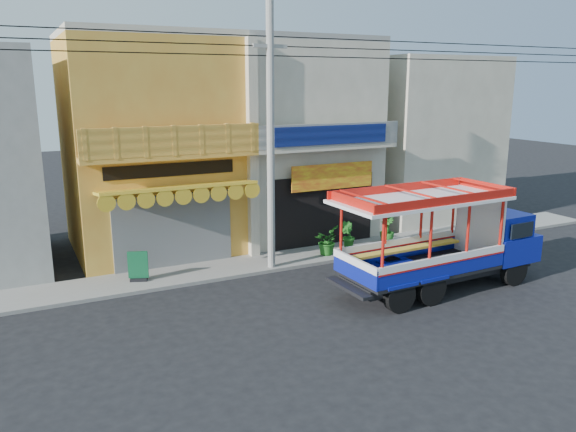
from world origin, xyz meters
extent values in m
plane|color=black|center=(0.00, 0.00, 0.00)|extent=(90.00, 90.00, 0.00)
cube|color=slate|center=(0.00, 4.00, 0.06)|extent=(30.00, 2.00, 0.12)
cube|color=orange|center=(-4.00, 8.00, 4.00)|extent=(6.00, 6.00, 8.00)
cube|color=#595B5E|center=(-4.00, 4.98, 1.40)|extent=(4.20, 0.10, 2.60)
cube|color=orange|center=(-4.00, 4.25, 3.05)|extent=(5.20, 1.50, 0.31)
cube|color=orange|center=(-4.00, 4.65, 4.05)|extent=(6.00, 0.70, 0.18)
cube|color=orange|center=(-4.00, 4.35, 4.60)|extent=(6.00, 0.12, 0.95)
cube|color=black|center=(-4.00, 4.97, 3.55)|extent=(4.50, 0.04, 0.45)
cube|color=#AFA58F|center=(-4.00, 8.00, 8.12)|extent=(6.00, 6.00, 0.24)
cube|color=#AFA58F|center=(2.00, 8.00, 4.00)|extent=(6.00, 6.00, 8.00)
cube|color=black|center=(2.00, 4.98, 1.50)|extent=(4.60, 0.12, 2.80)
cube|color=yellow|center=(2.30, 4.70, 2.90)|extent=(3.60, 0.05, 1.00)
cube|color=#AFA58F|center=(2.00, 4.65, 4.05)|extent=(6.00, 0.70, 0.18)
cube|color=gray|center=(2.00, 4.35, 4.55)|extent=(6.00, 0.12, 0.85)
cube|color=navy|center=(2.00, 4.28, 4.55)|extent=(4.80, 0.06, 0.70)
cube|color=gray|center=(2.00, 8.00, 8.12)|extent=(6.00, 6.00, 0.24)
cube|color=#AFA58F|center=(-1.00, 4.85, 4.00)|extent=(0.35, 0.30, 8.00)
cube|color=#AFA58F|center=(9.00, 8.00, 3.80)|extent=(6.00, 6.00, 7.60)
cylinder|color=gray|center=(-1.00, 3.30, 4.50)|extent=(0.26, 0.26, 9.00)
cube|color=gray|center=(-1.00, 3.30, 7.60)|extent=(1.20, 0.12, 0.12)
cylinder|color=black|center=(0.00, 3.30, 7.30)|extent=(28.00, 0.04, 0.04)
cylinder|color=black|center=(0.00, 3.30, 7.60)|extent=(28.00, 0.04, 0.04)
cylinder|color=black|center=(0.00, 3.30, 7.90)|extent=(28.00, 0.04, 0.04)
cylinder|color=black|center=(5.43, -1.60, 0.49)|extent=(0.99, 0.31, 0.98)
cylinder|color=black|center=(5.37, 0.28, 0.49)|extent=(0.99, 0.31, 0.98)
cylinder|color=black|center=(1.89, -1.71, 0.49)|extent=(0.99, 0.31, 0.98)
cylinder|color=black|center=(1.83, 0.16, 0.49)|extent=(0.99, 0.31, 0.98)
cylinder|color=black|center=(0.71, -1.75, 0.49)|extent=(0.99, 0.31, 0.98)
cylinder|color=black|center=(0.65, 0.12, 0.49)|extent=(0.99, 0.31, 0.98)
cube|color=black|center=(3.04, -0.74, 0.59)|extent=(6.67, 1.84, 0.28)
cube|color=#0F1DA7|center=(5.60, -0.65, 1.13)|extent=(1.84, 2.22, 0.89)
cube|color=#0F1DA7|center=(5.45, -0.66, 1.92)|extent=(1.44, 2.04, 0.74)
cube|color=black|center=(6.14, -0.64, 1.87)|extent=(0.12, 1.73, 0.54)
cube|color=black|center=(2.23, -0.77, 0.79)|extent=(4.94, 2.33, 0.12)
cube|color=#0F1DA7|center=(2.26, -1.81, 1.13)|extent=(4.87, 0.24, 0.59)
cube|color=white|center=(2.26, -1.81, 1.40)|extent=(4.88, 0.25, 0.22)
cube|color=#0F1DA7|center=(2.19, 0.28, 1.13)|extent=(4.87, 0.24, 0.59)
cube|color=white|center=(2.19, 0.28, 1.40)|extent=(4.88, 0.25, 0.22)
cylinder|color=red|center=(-0.03, -1.87, 2.22)|extent=(0.09, 0.09, 1.58)
cylinder|color=red|center=(-0.10, 0.18, 2.22)|extent=(0.09, 0.09, 1.58)
cube|color=white|center=(4.68, -0.68, 1.90)|extent=(0.15, 1.99, 2.22)
cube|color=white|center=(2.13, -0.77, 3.00)|extent=(5.54, 2.59, 0.10)
cube|color=red|center=(2.13, -0.77, 3.18)|extent=(5.34, 2.49, 0.26)
cube|color=black|center=(-5.50, 3.94, 0.17)|extent=(0.62, 0.47, 0.10)
cube|color=#0D4A29|center=(-5.50, 3.94, 0.67)|extent=(0.63, 0.30, 0.89)
imported|color=#20641C|center=(1.48, 3.73, 0.65)|extent=(1.26, 1.27, 1.06)
imported|color=#20641C|center=(2.56, 3.96, 0.65)|extent=(0.71, 0.75, 1.07)
imported|color=#20641C|center=(4.49, 4.01, 0.65)|extent=(0.64, 0.64, 1.06)
camera|label=1|loc=(-8.88, -13.84, 6.44)|focal=35.00mm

